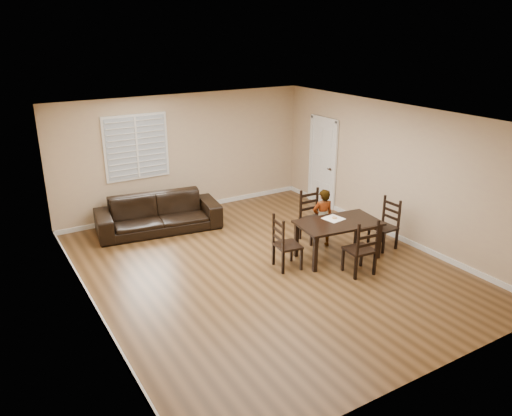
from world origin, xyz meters
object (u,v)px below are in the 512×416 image
(chair_far, at_px, (364,251))
(child, at_px, (323,218))
(dining_table, at_px, (338,226))
(chair_right, at_px, (388,225))
(sofa, at_px, (158,214))
(chair_near, at_px, (311,217))
(chair_left, at_px, (282,245))
(donut, at_px, (334,217))

(chair_far, relative_size, child, 0.88)
(dining_table, xyz_separation_m, chair_right, (1.15, -0.12, -0.17))
(sofa, bearing_deg, chair_near, -30.59)
(chair_left, bearing_deg, donut, -81.16)
(chair_far, distance_m, chair_left, 1.42)
(chair_left, bearing_deg, dining_table, -89.38)
(child, bearing_deg, dining_table, 96.24)
(chair_right, bearing_deg, dining_table, -98.33)
(chair_far, xyz_separation_m, sofa, (-2.28, 3.78, -0.10))
(chair_near, bearing_deg, donut, -94.09)
(dining_table, relative_size, donut, 17.33)
(donut, bearing_deg, chair_far, -97.89)
(chair_right, relative_size, donut, 10.68)
(chair_near, bearing_deg, sofa, 141.75)
(chair_far, relative_size, chair_right, 1.04)
(child, xyz_separation_m, sofa, (-2.44, 2.42, -0.22))
(chair_far, distance_m, sofa, 4.41)
(chair_near, relative_size, chair_left, 1.04)
(dining_table, xyz_separation_m, chair_far, (-0.10, -0.81, -0.15))
(chair_near, distance_m, child, 0.44)
(donut, bearing_deg, sofa, 130.76)
(chair_left, distance_m, child, 1.29)
(chair_near, height_order, child, child)
(chair_right, distance_m, sofa, 4.69)
(dining_table, height_order, donut, donut)
(chair_near, distance_m, chair_right, 1.51)
(chair_near, height_order, sofa, chair_near)
(chair_near, bearing_deg, chair_far, -95.86)
(dining_table, distance_m, chair_right, 1.17)
(chair_near, relative_size, donut, 11.16)
(chair_near, xyz_separation_m, sofa, (-2.48, 2.00, -0.10))
(chair_near, height_order, donut, chair_near)
(chair_near, distance_m, chair_left, 1.51)
(chair_far, xyz_separation_m, chair_right, (1.25, 0.69, -0.02))
(chair_near, xyz_separation_m, donut, (-0.07, -0.80, 0.26))
(chair_right, xyz_separation_m, sofa, (-3.53, 3.09, -0.08))
(chair_left, distance_m, chair_right, 2.32)
(dining_table, distance_m, donut, 0.20)
(chair_left, distance_m, sofa, 3.08)
(child, bearing_deg, donut, 99.11)
(chair_right, height_order, child, child)
(child, relative_size, sofa, 0.46)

